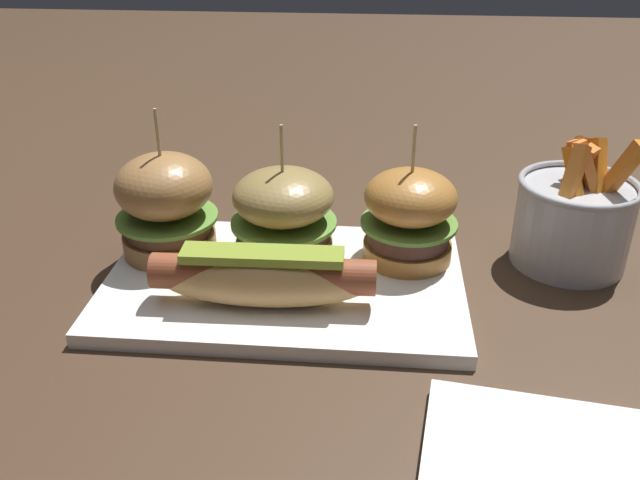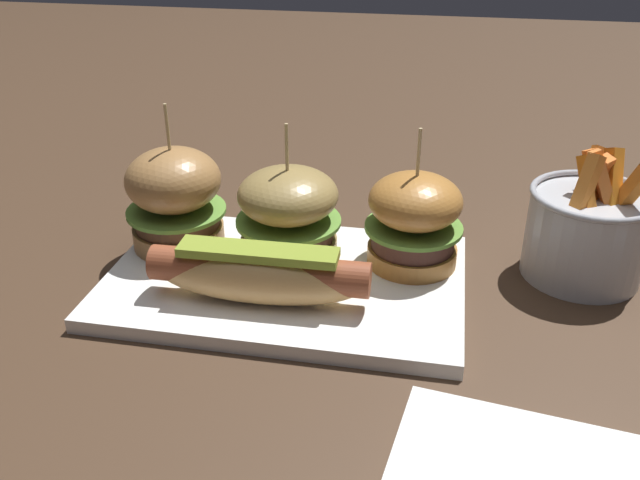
% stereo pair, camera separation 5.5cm
% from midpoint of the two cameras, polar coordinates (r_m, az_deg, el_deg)
% --- Properties ---
extents(ground_plane, '(3.00, 3.00, 0.00)m').
position_cam_midpoint_polar(ground_plane, '(0.65, -5.40, -4.16)').
color(ground_plane, '#422D1E').
extents(platter_main, '(0.33, 0.22, 0.01)m').
position_cam_midpoint_polar(platter_main, '(0.64, -5.42, -3.63)').
color(platter_main, white).
rests_on(platter_main, ground).
extents(hot_dog, '(0.19, 0.05, 0.05)m').
position_cam_midpoint_polar(hot_dog, '(0.59, -7.46, -3.18)').
color(hot_dog, '#E1AA61').
rests_on(hot_dog, platter_main).
extents(slider_left, '(0.10, 0.10, 0.15)m').
position_cam_midpoint_polar(slider_left, '(0.68, -15.09, 2.90)').
color(slider_left, '#A17241').
rests_on(slider_left, platter_main).
extents(slider_center, '(0.10, 0.10, 0.14)m').
position_cam_midpoint_polar(slider_center, '(0.65, -5.50, 2.10)').
color(slider_center, olive).
rests_on(slider_center, platter_main).
extents(slider_right, '(0.09, 0.09, 0.14)m').
position_cam_midpoint_polar(slider_right, '(0.65, 5.09, 2.03)').
color(slider_right, '#B27534').
rests_on(slider_right, platter_main).
extents(fries_bucket, '(0.12, 0.12, 0.14)m').
position_cam_midpoint_polar(fries_bucket, '(0.70, 18.42, 1.66)').
color(fries_bucket, '#B7BABF').
rests_on(fries_bucket, ground).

